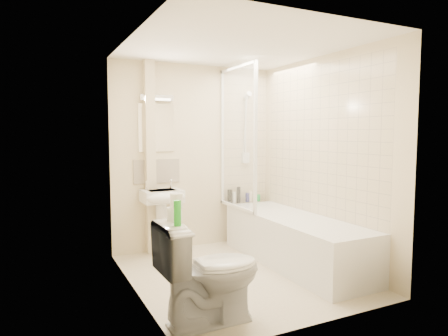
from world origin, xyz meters
name	(u,v)px	position (x,y,z in m)	size (l,w,h in m)	color
floor	(239,275)	(0.00, 0.00, 0.00)	(2.50, 2.50, 0.00)	beige
wall_back	(195,157)	(0.00, 1.25, 1.20)	(2.20, 0.02, 2.40)	beige
wall_left	(135,167)	(-1.10, 0.00, 1.20)	(0.02, 2.50, 2.40)	beige
wall_right	(322,160)	(1.10, 0.00, 1.20)	(0.02, 2.50, 2.40)	beige
ceiling	(240,46)	(0.00, 0.00, 2.40)	(2.20, 2.50, 0.02)	white
tile_back	(245,139)	(0.75, 1.24, 1.42)	(0.70, 0.01, 1.75)	beige
tile_right	(320,141)	(1.09, 0.04, 1.42)	(0.01, 2.10, 1.75)	beige
pipe_boxing	(150,158)	(-0.62, 1.19, 1.20)	(0.12, 0.12, 2.40)	beige
splashback	(157,171)	(-0.52, 1.24, 1.03)	(0.60, 0.01, 0.30)	beige
mirror	(156,128)	(-0.52, 1.24, 1.58)	(0.46, 0.01, 0.60)	white
strip_light	(156,98)	(-0.52, 1.22, 1.95)	(0.42, 0.07, 0.07)	silver
bathtub	(294,239)	(0.75, 0.04, 0.29)	(0.70, 2.10, 0.55)	white
shower_screen	(237,138)	(0.40, 0.80, 1.45)	(0.04, 0.92, 1.80)	white
shower_fixture	(246,131)	(0.75, 1.19, 1.55)	(0.10, 0.16, 0.99)	white
pedestal_sink	(163,203)	(-0.52, 1.01, 0.65)	(0.48, 0.46, 0.93)	white
bottle_black_a	(230,197)	(0.48, 1.16, 0.65)	(0.07, 0.07, 0.19)	black
bottle_white_a	(234,198)	(0.54, 1.16, 0.63)	(0.05, 0.05, 0.15)	white
bottle_black_b	(239,195)	(0.61, 1.16, 0.66)	(0.05, 0.05, 0.22)	black
bottle_blue	(247,198)	(0.76, 1.16, 0.61)	(0.06, 0.06, 0.13)	navy
bottle_cream	(250,196)	(0.80, 1.16, 0.62)	(0.06, 0.06, 0.15)	beige
bottle_green	(258,198)	(0.93, 1.16, 0.60)	(0.06, 0.06, 0.09)	green
toilet	(210,272)	(-0.72, -0.85, 0.42)	(0.83, 0.48, 0.84)	white
toilet_roll_lower	(174,214)	(-0.98, -0.76, 0.89)	(0.12, 0.12, 0.10)	white
toilet_roll_upper	(177,200)	(-0.96, -0.76, 0.99)	(0.10, 0.10, 0.11)	white
green_bottle	(177,213)	(-1.02, -0.94, 0.93)	(0.05, 0.05, 0.19)	green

